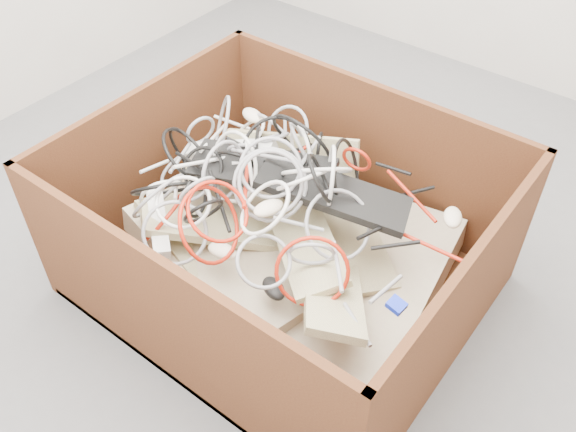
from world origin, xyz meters
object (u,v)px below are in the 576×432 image
Objects in this scene: cardboard_box at (280,253)px; power_strip_right at (158,222)px; vga_plug at (396,305)px; power_strip_left at (231,150)px.

cardboard_box is 0.42m from power_strip_right.
cardboard_box is at bearing 84.48° from power_strip_right.
cardboard_box reaches higher than vga_plug.
power_strip_left is 7.01× the size of vga_plug.
vga_plug is (0.76, -0.22, -0.02)m from power_strip_left.
power_strip_left is at bearing 131.65° from power_strip_right.
vga_plug is at bearing -37.40° from power_strip_left.
cardboard_box is 0.55m from vga_plug.
power_strip_right is at bearing -134.88° from cardboard_box.
vga_plug is at bearing -14.70° from cardboard_box.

